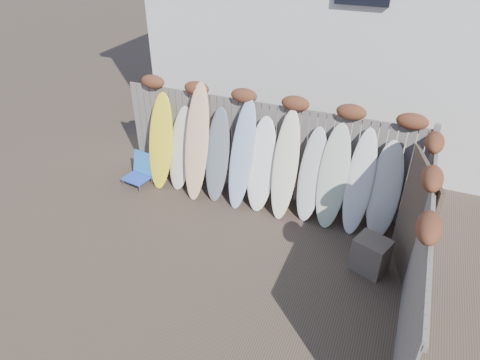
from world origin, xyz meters
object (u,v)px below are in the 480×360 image
at_px(beach_chair, 140,170).
at_px(lattice_panel, 413,224).
at_px(wooden_crate, 371,255).
at_px(surfboard_0, 161,142).

bearing_deg(beach_chair, lattice_panel, -7.11).
relative_size(beach_chair, wooden_crate, 1.12).
xyz_separation_m(wooden_crate, lattice_panel, (0.50, 0.11, 0.71)).
height_order(lattice_panel, surfboard_0, lattice_panel).
height_order(wooden_crate, surfboard_0, surfboard_0).
relative_size(beach_chair, surfboard_0, 0.33).
distance_m(lattice_panel, surfboard_0, 5.11).
height_order(beach_chair, surfboard_0, surfboard_0).
distance_m(wooden_crate, surfboard_0, 4.69).
distance_m(beach_chair, lattice_panel, 5.55).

